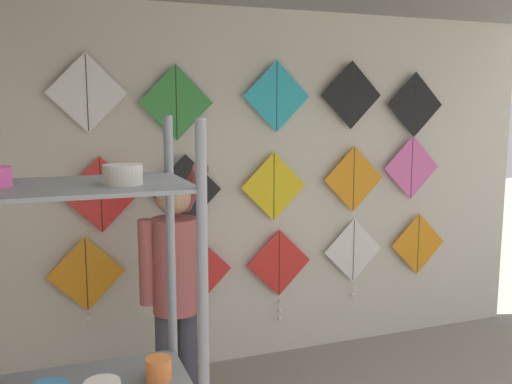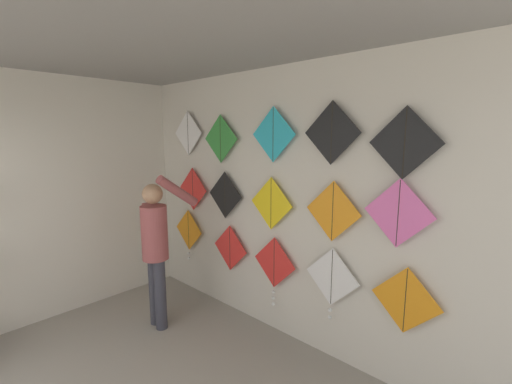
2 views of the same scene
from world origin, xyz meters
TOP-DOWN VIEW (x-y plane):
  - back_panel at (0.00, 3.45)m, footprint 4.88×0.06m
  - shopkeeper at (-0.95, 2.59)m, footprint 0.44×0.58m
  - kite_0 at (-1.43, 3.36)m, footprint 0.55×0.04m
  - kite_1 at (-0.61, 3.36)m, footprint 0.55×0.01m
  - kite_2 at (0.08, 3.36)m, footprint 0.55×0.04m
  - kite_3 at (0.77, 3.36)m, footprint 0.55×0.04m
  - kite_4 at (1.43, 3.36)m, footprint 0.55×0.01m
  - kite_5 at (-1.31, 3.36)m, footprint 0.55×0.01m
  - kite_6 at (-0.69, 3.36)m, footprint 0.55×0.01m
  - kite_7 at (0.03, 3.36)m, footprint 0.55×0.01m
  - kite_8 at (0.75, 3.36)m, footprint 0.55×0.01m
  - kite_9 at (1.32, 3.36)m, footprint 0.55×0.01m
  - kite_10 at (-1.37, 3.36)m, footprint 0.55×0.01m
  - kite_11 at (-0.75, 3.36)m, footprint 0.55×0.01m
  - kite_12 at (0.05, 3.36)m, footprint 0.55×0.01m
  - kite_13 at (0.71, 3.36)m, footprint 0.55×0.01m
  - kite_14 at (1.33, 3.36)m, footprint 0.55×0.01m

SIDE VIEW (x-z plane):
  - kite_2 at x=0.08m, z-range 0.37..1.14m
  - kite_1 at x=-0.61m, z-range 0.52..1.07m
  - kite_3 at x=0.77m, z-range 0.47..1.16m
  - kite_0 at x=-1.43m, z-range 0.49..1.18m
  - kite_4 at x=1.43m, z-range 0.56..1.11m
  - shopkeeper at x=-0.95m, z-range 0.11..1.83m
  - back_panel at x=0.00m, z-range 0.00..2.80m
  - kite_7 at x=0.03m, z-range 1.15..1.70m
  - kite_6 at x=-0.69m, z-range 1.15..1.71m
  - kite_5 at x=-1.31m, z-range 1.16..1.71m
  - kite_8 at x=0.75m, z-range 1.18..1.73m
  - kite_9 at x=1.32m, z-range 1.25..1.80m
  - kite_14 at x=1.33m, z-range 1.79..2.35m
  - kite_11 at x=-0.75m, z-range 1.80..2.36m
  - kite_12 at x=0.05m, z-range 1.85..2.41m
  - kite_13 at x=0.71m, z-range 1.87..2.42m
  - kite_10 at x=-1.37m, z-range 1.87..2.42m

